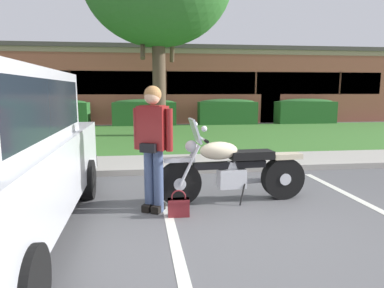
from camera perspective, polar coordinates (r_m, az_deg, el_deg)
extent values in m
plane|color=#565659|center=(4.33, 10.39, -13.52)|extent=(140.00, 140.00, 0.00)
cube|color=#ADA89E|center=(6.93, 3.38, -4.25)|extent=(60.00, 0.20, 0.12)
cube|color=#ADA89E|center=(7.75, 2.24, -2.97)|extent=(60.00, 1.50, 0.08)
cube|color=#3D752D|center=(12.15, -1.22, 1.36)|extent=(60.00, 7.50, 0.06)
cube|color=silver|center=(4.33, -3.61, -13.29)|extent=(0.24, 4.40, 0.01)
cylinder|color=black|center=(4.93, -2.13, -6.61)|extent=(0.65, 0.15, 0.64)
cylinder|color=silver|center=(4.93, -2.13, -6.61)|extent=(0.19, 0.13, 0.18)
cylinder|color=black|center=(5.41, 14.94, -5.51)|extent=(0.65, 0.22, 0.64)
cylinder|color=silver|center=(5.41, 14.94, -5.51)|extent=(0.19, 0.21, 0.18)
cube|color=silver|center=(4.85, -2.16, -2.62)|extent=(0.45, 0.17, 0.06)
cube|color=beige|center=(5.35, 15.57, -1.94)|extent=(0.45, 0.23, 0.08)
cylinder|color=silver|center=(4.81, -0.40, -3.58)|extent=(0.31, 0.07, 0.58)
cylinder|color=silver|center=(4.96, -0.75, -3.19)|extent=(0.31, 0.07, 0.58)
sphere|color=silver|center=(4.84, -0.16, -0.38)|extent=(0.17, 0.17, 0.17)
cylinder|color=silver|center=(4.85, 1.46, 1.08)|extent=(0.08, 0.72, 0.03)
cylinder|color=black|center=(4.50, 2.46, 0.46)|extent=(0.05, 0.10, 0.04)
cylinder|color=black|center=(5.20, 0.59, 1.61)|extent=(0.05, 0.10, 0.04)
sphere|color=silver|center=(4.54, 2.05, 2.56)|extent=(0.08, 0.08, 0.08)
sphere|color=silver|center=(5.12, 0.51, 3.30)|extent=(0.08, 0.08, 0.08)
cube|color=#B2BCC6|center=(4.82, 0.54, 2.23)|extent=(0.16, 0.37, 0.35)
cube|color=black|center=(5.04, 6.32, -3.50)|extent=(1.10, 0.18, 0.10)
ellipsoid|color=beige|center=(4.95, 4.48, -1.11)|extent=(0.58, 0.36, 0.26)
cube|color=black|center=(5.12, 9.87, -1.78)|extent=(0.66, 0.32, 0.12)
cube|color=silver|center=(5.09, 6.60, -5.68)|extent=(0.42, 0.27, 0.28)
cylinder|color=silver|center=(5.05, 6.27, -3.95)|extent=(0.18, 0.13, 0.21)
cylinder|color=silver|center=(5.07, 7.01, -3.91)|extent=(0.18, 0.13, 0.21)
cylinder|color=silver|center=(5.37, 9.91, -6.10)|extent=(0.60, 0.12, 0.08)
cylinder|color=silver|center=(5.44, 11.89, -5.95)|extent=(0.60, 0.12, 0.08)
cylinder|color=black|center=(5.04, 8.43, -8.35)|extent=(0.12, 0.12, 0.30)
cube|color=black|center=(4.76, -5.68, -10.61)|extent=(0.21, 0.26, 0.10)
cube|color=black|center=(4.83, -7.20, -10.39)|extent=(0.21, 0.26, 0.10)
cylinder|color=#3D4C70|center=(4.67, -5.65, -6.14)|extent=(0.14, 0.14, 0.86)
cylinder|color=#3D4C70|center=(4.73, -7.17, -5.97)|extent=(0.14, 0.14, 0.86)
cube|color=maroon|center=(4.57, -6.57, 2.71)|extent=(0.44, 0.37, 0.58)
cube|color=maroon|center=(4.54, -6.63, 6.09)|extent=(0.36, 0.32, 0.06)
sphere|color=tan|center=(4.54, -6.67, 7.86)|extent=(0.21, 0.21, 0.21)
sphere|color=olive|center=(4.55, -6.59, 8.24)|extent=(0.23, 0.23, 0.23)
cube|color=black|center=(4.49, -7.27, -0.64)|extent=(0.24, 0.19, 0.12)
cylinder|color=maroon|center=(4.46, -3.83, 2.34)|extent=(0.09, 0.09, 0.56)
cylinder|color=maroon|center=(4.68, -9.18, 2.56)|extent=(0.09, 0.09, 0.56)
cube|color=maroon|center=(4.55, -2.27, -10.58)|extent=(0.28, 0.12, 0.24)
cube|color=maroon|center=(4.52, -2.27, -9.41)|extent=(0.28, 0.13, 0.04)
torus|color=maroon|center=(4.51, -2.28, -8.91)|extent=(0.20, 0.02, 0.20)
cube|color=black|center=(3.72, -22.61, 5.76)|extent=(0.13, 2.73, 0.55)
cube|color=black|center=(5.14, -28.48, 5.65)|extent=(1.56, 0.29, 0.51)
cube|color=black|center=(6.51, -24.00, -2.83)|extent=(1.90, 0.16, 0.20)
cylinder|color=black|center=(5.45, -17.36, -5.71)|extent=(0.26, 0.61, 0.60)
cylinder|color=brown|center=(12.06, -5.50, 9.09)|extent=(0.45, 0.45, 3.34)
cylinder|color=brown|center=(12.20, -3.28, 16.87)|extent=(0.16, 1.08, 1.38)
cylinder|color=brown|center=(12.17, -8.27, 16.88)|extent=(0.16, 1.20, 1.41)
cube|color=#286028|center=(16.37, -21.71, 4.53)|extent=(2.79, 0.90, 1.10)
ellipsoid|color=#286028|center=(16.35, -21.82, 6.45)|extent=(2.65, 0.84, 0.28)
cube|color=#286028|center=(15.85, -7.95, 4.96)|extent=(2.86, 0.90, 1.10)
ellipsoid|color=#286028|center=(15.82, -7.99, 6.94)|extent=(2.72, 0.84, 0.28)
cube|color=#286028|center=(16.27, 5.91, 5.10)|extent=(2.73, 0.90, 1.10)
ellipsoid|color=#286028|center=(16.24, 5.94, 7.03)|extent=(2.59, 0.84, 0.28)
cube|color=#286028|center=(17.56, 18.41, 4.97)|extent=(2.85, 0.90, 1.10)
ellipsoid|color=#286028|center=(17.53, 18.49, 6.76)|extent=(2.71, 0.84, 0.28)
cube|color=#93513D|center=(22.35, -5.08, 9.40)|extent=(26.24, 11.38, 3.62)
cube|color=#998466|center=(16.80, -4.42, 15.32)|extent=(26.24, 0.10, 0.24)
cube|color=#4C4742|center=(22.44, -5.15, 14.28)|extent=(26.50, 11.50, 0.20)
cube|color=#1E282D|center=(16.69, -4.36, 10.17)|extent=(22.30, 0.06, 1.10)
cube|color=#93513D|center=(17.05, -19.72, 9.65)|extent=(0.08, 0.04, 1.20)
cube|color=#93513D|center=(16.68, -4.36, 10.17)|extent=(0.08, 0.04, 1.20)
cube|color=#93513D|center=(17.48, 10.64, 9.99)|extent=(0.08, 0.04, 1.20)
cube|color=#93513D|center=(19.31, 23.52, 9.30)|extent=(0.08, 0.04, 1.20)
cube|color=#473323|center=(17.76, 12.97, 6.86)|extent=(1.00, 0.08, 2.10)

